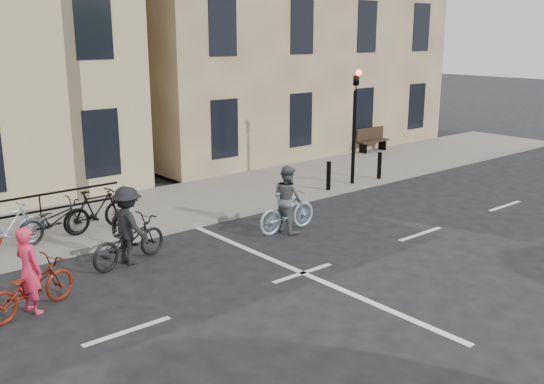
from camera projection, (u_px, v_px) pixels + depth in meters
ground at (303, 273)px, 12.65m from camera, size 120.00×120.00×0.00m
sidewalk at (12, 238)px, 14.60m from camera, size 46.00×4.00×0.15m
building_east at (254, 4)px, 26.35m from camera, size 14.00×10.00×12.00m
traffic_light at (355, 113)px, 19.10m from camera, size 0.18×0.30×3.90m
bollard_east at (329, 176)px, 18.76m from camera, size 0.14×0.14×0.90m
bollard_west at (379, 165)px, 20.25m from camera, size 0.14×0.14×0.90m
bench at (372, 139)px, 25.05m from camera, size 1.60×0.41×0.97m
cyclist_pink at (30, 283)px, 10.76m from camera, size 1.90×1.14×1.60m
cyclist_grey at (287, 205)px, 15.19m from camera, size 1.77×0.84×1.71m
cyclist_dark at (128, 234)px, 13.04m from camera, size 2.04×1.23×1.72m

